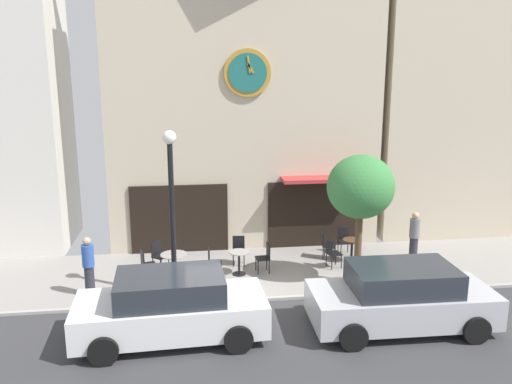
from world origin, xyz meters
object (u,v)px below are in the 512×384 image
cafe_table_center_right (352,247)px  cafe_chair_corner (265,256)px  cafe_chair_by_entrance (344,238)px  cafe_chair_left_end (158,253)px  parked_car_white (171,307)px  cafe_chair_near_tree (212,261)px  street_tree (361,188)px  pedestrian_blue (89,266)px  cafe_chair_curbside (146,262)px  parked_car_silver (401,298)px  pedestrian_grey (414,237)px  cafe_chair_facing_wall (327,243)px  cafe_chair_under_awning (332,251)px  cafe_table_center (239,259)px  cafe_table_center_left (174,260)px  cafe_chair_outer (239,248)px  street_lamp (172,215)px

cafe_table_center_right → cafe_chair_corner: (-2.88, -0.49, 0.04)m
cafe_chair_by_entrance → cafe_chair_left_end: bearing=-173.6°
parked_car_white → cafe_chair_near_tree: bearing=72.3°
street_tree → cafe_chair_by_entrance: size_ratio=4.17×
pedestrian_blue → cafe_chair_curbside: bearing=33.3°
parked_car_silver → pedestrian_grey: bearing=62.5°
parked_car_silver → cafe_chair_by_entrance: bearing=88.0°
cafe_chair_facing_wall → cafe_chair_under_awning: size_ratio=1.00×
cafe_table_center → cafe_chair_near_tree: 0.82m
cafe_chair_corner → cafe_chair_by_entrance: same height
street_tree → cafe_chair_by_entrance: 3.41m
pedestrian_blue → pedestrian_grey: bearing=7.2°
cafe_chair_under_awning → cafe_chair_near_tree: 3.73m
cafe_chair_by_entrance → parked_car_white: bearing=-138.2°
cafe_table_center_left → pedestrian_blue: (-2.25, -1.01, 0.32)m
parked_car_white → parked_car_silver: size_ratio=1.01×
cafe_chair_under_awning → parked_car_silver: 4.04m
cafe_chair_curbside → cafe_chair_corner: bearing=1.9°
cafe_table_center_left → cafe_table_center_right: bearing=5.5°
pedestrian_blue → cafe_table_center_right: bearing=11.2°
cafe_chair_near_tree → cafe_chair_curbside: size_ratio=1.00×
cafe_chair_by_entrance → pedestrian_blue: size_ratio=0.54×
cafe_table_center_left → cafe_chair_outer: (2.00, 0.84, -0.01)m
cafe_table_center_right → cafe_table_center: bearing=-171.2°
cafe_chair_by_entrance → cafe_chair_outer: same height
cafe_table_center → pedestrian_blue: size_ratio=0.43×
pedestrian_blue → cafe_chair_facing_wall: bearing=15.4°
cafe_table_center_left → cafe_table_center: (1.92, -0.03, -0.06)m
street_lamp → cafe_chair_curbside: bearing=123.3°
parked_car_silver → cafe_chair_under_awning: bearing=98.1°
parked_car_silver → cafe_chair_facing_wall: bearing=96.1°
street_tree → cafe_table_center: (-3.29, 1.12, -2.36)m
cafe_chair_near_tree → cafe_chair_left_end: same height
street_lamp → cafe_chair_by_entrance: street_lamp is taller
street_tree → cafe_table_center: bearing=161.2°
cafe_table_center_right → cafe_chair_by_entrance: 0.80m
cafe_chair_by_entrance → pedestrian_grey: 2.26m
cafe_chair_corner → cafe_chair_under_awning: bearing=2.5°
cafe_table_center_left → cafe_table_center: cafe_table_center_left is taller
cafe_table_center_left → cafe_chair_left_end: size_ratio=0.88×
cafe_table_center → pedestrian_grey: bearing=2.6°
cafe_chair_left_end → cafe_chair_outer: bearing=4.1°
cafe_table_center → cafe_chair_corner: 0.81m
cafe_chair_by_entrance → cafe_table_center: bearing=-159.5°
cafe_table_center_left → cafe_chair_corner: bearing=1.1°
cafe_chair_left_end → cafe_chair_corner: bearing=-10.8°
cafe_table_center → cafe_chair_under_awning: size_ratio=0.80×
cafe_chair_facing_wall → cafe_chair_under_awning: (-0.06, -0.81, 0.00)m
cafe_chair_left_end → pedestrian_blue: 2.45m
cafe_table_center_right → parked_car_silver: (-0.20, -4.38, 0.27)m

